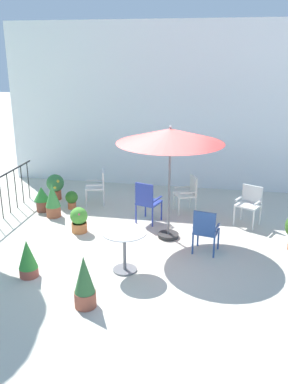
{
  "coord_description": "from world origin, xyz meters",
  "views": [
    {
      "loc": [
        1.5,
        -7.42,
        3.76
      ],
      "look_at": [
        0.0,
        0.35,
        1.06
      ],
      "focal_mm": 38.84,
      "sensor_mm": 36.0,
      "label": 1
    }
  ],
  "objects_px": {
    "patio_chair_4": "(98,185)",
    "potted_plant_5": "(84,282)",
    "patio_chair_1": "(188,191)",
    "potted_plant_1": "(53,200)",
    "patio_chair_0": "(250,202)",
    "potted_plant_0": "(55,185)",
    "cafe_table_0": "(124,243)",
    "patio_chair_3": "(147,200)",
    "patio_umbrella_0": "(170,137)",
    "patio_chair_2": "(205,229)",
    "potted_plant_6": "(42,198)",
    "potted_plant_3": "(28,259)",
    "potted_plant_7": "(79,219)",
    "potted_plant_2": "(72,199)"
  },
  "relations": [
    {
      "from": "patio_chair_3",
      "to": "potted_plant_5",
      "type": "relative_size",
      "value": 1.14
    },
    {
      "from": "patio_chair_3",
      "to": "potted_plant_2",
      "type": "xyz_separation_m",
      "value": [
        -2.01,
        0.54,
        -0.3
      ]
    },
    {
      "from": "patio_chair_0",
      "to": "potted_plant_6",
      "type": "bearing_deg",
      "value": -178.42
    },
    {
      "from": "potted_plant_3",
      "to": "potted_plant_5",
      "type": "distance_m",
      "value": 1.44
    },
    {
      "from": "patio_chair_3",
      "to": "patio_chair_0",
      "type": "bearing_deg",
      "value": 9.43
    },
    {
      "from": "cafe_table_0",
      "to": "potted_plant_0",
      "type": "distance_m",
      "value": 4.3
    },
    {
      "from": "patio_chair_4",
      "to": "potted_plant_0",
      "type": "relative_size",
      "value": 1.29
    },
    {
      "from": "patio_chair_4",
      "to": "potted_plant_5",
      "type": "bearing_deg",
      "value": -75.68
    },
    {
      "from": "cafe_table_0",
      "to": "potted_plant_0",
      "type": "xyz_separation_m",
      "value": [
        -2.68,
        3.35,
        -0.14
      ]
    },
    {
      "from": "patio_chair_0",
      "to": "potted_plant_0",
      "type": "distance_m",
      "value": 5.02
    },
    {
      "from": "cafe_table_0",
      "to": "potted_plant_6",
      "type": "distance_m",
      "value": 3.65
    },
    {
      "from": "cafe_table_0",
      "to": "patio_umbrella_0",
      "type": "bearing_deg",
      "value": 69.56
    },
    {
      "from": "potted_plant_0",
      "to": "potted_plant_1",
      "type": "xyz_separation_m",
      "value": [
        0.41,
        -1.16,
        0.01
      ]
    },
    {
      "from": "potted_plant_5",
      "to": "potted_plant_7",
      "type": "distance_m",
      "value": 2.84
    },
    {
      "from": "patio_chair_1",
      "to": "potted_plant_5",
      "type": "distance_m",
      "value": 4.47
    },
    {
      "from": "cafe_table_0",
      "to": "potted_plant_5",
      "type": "xyz_separation_m",
      "value": [
        -0.34,
        -1.19,
        -0.12
      ]
    },
    {
      "from": "potted_plant_1",
      "to": "potted_plant_7",
      "type": "xyz_separation_m",
      "value": [
        0.9,
        -0.74,
        -0.11
      ]
    },
    {
      "from": "patio_chair_0",
      "to": "patio_chair_2",
      "type": "height_order",
      "value": "patio_chair_2"
    },
    {
      "from": "patio_chair_1",
      "to": "potted_plant_1",
      "type": "height_order",
      "value": "patio_chair_1"
    },
    {
      "from": "patio_chair_2",
      "to": "patio_chair_4",
      "type": "xyz_separation_m",
      "value": [
        -2.84,
        2.27,
        -0.0
      ]
    },
    {
      "from": "potted_plant_2",
      "to": "potted_plant_6",
      "type": "xyz_separation_m",
      "value": [
        -0.66,
        -0.29,
        0.09
      ]
    },
    {
      "from": "potted_plant_1",
      "to": "potted_plant_3",
      "type": "relative_size",
      "value": 1.18
    },
    {
      "from": "potted_plant_5",
      "to": "patio_chair_2",
      "type": "bearing_deg",
      "value": 51.31
    },
    {
      "from": "patio_umbrella_0",
      "to": "patio_chair_3",
      "type": "distance_m",
      "value": 1.83
    },
    {
      "from": "patio_chair_4",
      "to": "patio_chair_2",
      "type": "bearing_deg",
      "value": -38.66
    },
    {
      "from": "patio_umbrella_0",
      "to": "patio_chair_3",
      "type": "height_order",
      "value": "patio_umbrella_0"
    },
    {
      "from": "patio_umbrella_0",
      "to": "patio_chair_0",
      "type": "bearing_deg",
      "value": 31.92
    },
    {
      "from": "patio_chair_4",
      "to": "potted_plant_3",
      "type": "relative_size",
      "value": 1.28
    },
    {
      "from": "patio_umbrella_0",
      "to": "potted_plant_0",
      "type": "distance_m",
      "value": 4.12
    },
    {
      "from": "patio_chair_3",
      "to": "potted_plant_6",
      "type": "bearing_deg",
      "value": 174.8
    },
    {
      "from": "patio_chair_0",
      "to": "patio_chair_4",
      "type": "relative_size",
      "value": 1.01
    },
    {
      "from": "patio_chair_0",
      "to": "patio_chair_1",
      "type": "xyz_separation_m",
      "value": [
        -1.42,
        0.5,
        -0.01
      ]
    },
    {
      "from": "patio_chair_1",
      "to": "patio_chair_4",
      "type": "height_order",
      "value": "patio_chair_1"
    },
    {
      "from": "potted_plant_7",
      "to": "potted_plant_2",
      "type": "bearing_deg",
      "value": 116.38
    },
    {
      "from": "potted_plant_7",
      "to": "potted_plant_1",
      "type": "bearing_deg",
      "value": 140.72
    },
    {
      "from": "potted_plant_7",
      "to": "patio_chair_0",
      "type": "bearing_deg",
      "value": 17.57
    },
    {
      "from": "potted_plant_6",
      "to": "cafe_table_0",
      "type": "bearing_deg",
      "value": -42.73
    },
    {
      "from": "potted_plant_3",
      "to": "potted_plant_7",
      "type": "xyz_separation_m",
      "value": [
        0.24,
        1.97,
        -0.05
      ]
    },
    {
      "from": "patio_umbrella_0",
      "to": "potted_plant_0",
      "type": "xyz_separation_m",
      "value": [
        -3.26,
        1.8,
        -1.76
      ]
    },
    {
      "from": "potted_plant_0",
      "to": "potted_plant_7",
      "type": "height_order",
      "value": "potted_plant_0"
    },
    {
      "from": "patio_chair_1",
      "to": "potted_plant_2",
      "type": "relative_size",
      "value": 1.97
    },
    {
      "from": "patio_chair_1",
      "to": "potted_plant_7",
      "type": "height_order",
      "value": "patio_chair_1"
    },
    {
      "from": "patio_chair_0",
      "to": "potted_plant_6",
      "type": "relative_size",
      "value": 1.42
    },
    {
      "from": "patio_chair_4",
      "to": "potted_plant_3",
      "type": "xyz_separation_m",
      "value": [
        -0.14,
        -3.74,
        -0.17
      ]
    },
    {
      "from": "potted_plant_6",
      "to": "potted_plant_3",
      "type": "bearing_deg",
      "value": -70.31
    },
    {
      "from": "patio_umbrella_0",
      "to": "potted_plant_5",
      "type": "xyz_separation_m",
      "value": [
        -0.92,
        -2.75,
        -1.74
      ]
    },
    {
      "from": "potted_plant_2",
      "to": "potted_plant_6",
      "type": "height_order",
      "value": "potted_plant_6"
    },
    {
      "from": "potted_plant_7",
      "to": "patio_chair_1",
      "type": "bearing_deg",
      "value": 36.7
    },
    {
      "from": "potted_plant_1",
      "to": "potted_plant_2",
      "type": "bearing_deg",
      "value": 66.71
    },
    {
      "from": "patio_chair_0",
      "to": "potted_plant_0",
      "type": "height_order",
      "value": "patio_chair_0"
    }
  ]
}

